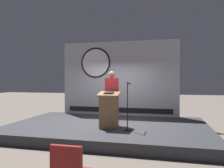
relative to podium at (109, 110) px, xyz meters
name	(u,v)px	position (x,y,z in m)	size (l,w,h in m)	color
ground_plane	(108,133)	(-0.18, 0.59, -0.84)	(40.00, 40.00, 0.00)	#6B6056
stage_platform	(108,128)	(-0.18, 0.59, -0.69)	(6.40, 4.00, 0.30)	#333338
banner_display	(118,78)	(-0.22, 2.44, 0.99)	(4.82, 0.12, 3.04)	#B2B7C1
podium	(109,110)	(0.00, 0.00, 0.00)	(0.64, 0.50, 1.11)	olive
speaker_person	(112,97)	(-0.03, 0.48, 0.35)	(0.40, 0.26, 1.74)	black
microphone_stand	(128,113)	(0.58, -0.10, -0.05)	(0.24, 0.54, 1.40)	black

